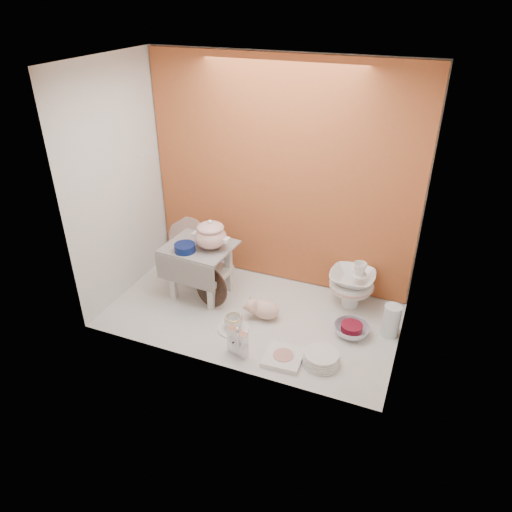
{
  "coord_description": "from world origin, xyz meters",
  "views": [
    {
      "loc": [
        0.95,
        -2.27,
        1.83
      ],
      "look_at": [
        0.02,
        0.02,
        0.42
      ],
      "focal_mm": 33.63,
      "sensor_mm": 36.0,
      "label": 1
    }
  ],
  "objects_px": {
    "step_stool": "(201,270)",
    "blue_white_vase": "(209,262)",
    "plush_pig": "(265,309)",
    "porcelain_tower": "(352,283)",
    "dinner_plate_stack": "(321,358)",
    "crystal_bowl": "(351,330)",
    "soup_tureen": "(211,234)",
    "mantel_clock": "(238,341)",
    "gold_rim_teacup": "(233,322)",
    "floral_platter": "(188,241)"
  },
  "relations": [
    {
      "from": "step_stool",
      "to": "blue_white_vase",
      "type": "relative_size",
      "value": 1.73
    },
    {
      "from": "plush_pig",
      "to": "porcelain_tower",
      "type": "xyz_separation_m",
      "value": [
        0.46,
        0.34,
        0.1
      ]
    },
    {
      "from": "blue_white_vase",
      "to": "plush_pig",
      "type": "height_order",
      "value": "blue_white_vase"
    },
    {
      "from": "dinner_plate_stack",
      "to": "blue_white_vase",
      "type": "bearing_deg",
      "value": 149.59
    },
    {
      "from": "crystal_bowl",
      "to": "porcelain_tower",
      "type": "xyz_separation_m",
      "value": [
        -0.08,
        0.3,
        0.13
      ]
    },
    {
      "from": "dinner_plate_stack",
      "to": "soup_tureen",
      "type": "bearing_deg",
      "value": 156.46
    },
    {
      "from": "mantel_clock",
      "to": "gold_rim_teacup",
      "type": "xyz_separation_m",
      "value": [
        -0.11,
        0.19,
        -0.04
      ]
    },
    {
      "from": "step_stool",
      "to": "crystal_bowl",
      "type": "xyz_separation_m",
      "value": [
        1.03,
        -0.05,
        -0.15
      ]
    },
    {
      "from": "floral_platter",
      "to": "plush_pig",
      "type": "bearing_deg",
      "value": -29.3
    },
    {
      "from": "blue_white_vase",
      "to": "plush_pig",
      "type": "bearing_deg",
      "value": -29.16
    },
    {
      "from": "gold_rim_teacup",
      "to": "crystal_bowl",
      "type": "bearing_deg",
      "value": 18.57
    },
    {
      "from": "blue_white_vase",
      "to": "mantel_clock",
      "type": "distance_m",
      "value": 0.86
    },
    {
      "from": "soup_tureen",
      "to": "floral_platter",
      "type": "height_order",
      "value": "soup_tureen"
    },
    {
      "from": "floral_platter",
      "to": "crystal_bowl",
      "type": "xyz_separation_m",
      "value": [
        1.32,
        -0.4,
        -0.14
      ]
    },
    {
      "from": "soup_tureen",
      "to": "blue_white_vase",
      "type": "xyz_separation_m",
      "value": [
        -0.14,
        0.21,
        -0.34
      ]
    },
    {
      "from": "gold_rim_teacup",
      "to": "porcelain_tower",
      "type": "bearing_deg",
      "value": 41.48
    },
    {
      "from": "mantel_clock",
      "to": "porcelain_tower",
      "type": "height_order",
      "value": "porcelain_tower"
    },
    {
      "from": "soup_tureen",
      "to": "crystal_bowl",
      "type": "bearing_deg",
      "value": -3.22
    },
    {
      "from": "dinner_plate_stack",
      "to": "mantel_clock",
      "type": "bearing_deg",
      "value": -167.54
    },
    {
      "from": "gold_rim_teacup",
      "to": "crystal_bowl",
      "type": "xyz_separation_m",
      "value": [
        0.67,
        0.23,
        -0.02
      ]
    },
    {
      "from": "floral_platter",
      "to": "plush_pig",
      "type": "xyz_separation_m",
      "value": [
        0.78,
        -0.44,
        -0.11
      ]
    },
    {
      "from": "blue_white_vase",
      "to": "dinner_plate_stack",
      "type": "relative_size",
      "value": 1.17
    },
    {
      "from": "soup_tureen",
      "to": "blue_white_vase",
      "type": "height_order",
      "value": "soup_tureen"
    },
    {
      "from": "crystal_bowl",
      "to": "mantel_clock",
      "type": "bearing_deg",
      "value": -143.3
    },
    {
      "from": "soup_tureen",
      "to": "gold_rim_teacup",
      "type": "height_order",
      "value": "soup_tureen"
    },
    {
      "from": "step_stool",
      "to": "soup_tureen",
      "type": "xyz_separation_m",
      "value": [
        0.09,
        0.0,
        0.28
      ]
    },
    {
      "from": "soup_tureen",
      "to": "plush_pig",
      "type": "relative_size",
      "value": 1.06
    },
    {
      "from": "step_stool",
      "to": "dinner_plate_stack",
      "type": "relative_size",
      "value": 2.03
    },
    {
      "from": "soup_tureen",
      "to": "plush_pig",
      "type": "height_order",
      "value": "soup_tureen"
    },
    {
      "from": "soup_tureen",
      "to": "porcelain_tower",
      "type": "distance_m",
      "value": 0.95
    },
    {
      "from": "step_stool",
      "to": "crystal_bowl",
      "type": "height_order",
      "value": "step_stool"
    },
    {
      "from": "mantel_clock",
      "to": "porcelain_tower",
      "type": "relative_size",
      "value": 0.57
    },
    {
      "from": "mantel_clock",
      "to": "floral_platter",
      "type": "bearing_deg",
      "value": 153.94
    },
    {
      "from": "crystal_bowl",
      "to": "blue_white_vase",
      "type": "bearing_deg",
      "value": 166.39
    },
    {
      "from": "dinner_plate_stack",
      "to": "porcelain_tower",
      "type": "relative_size",
      "value": 0.64
    },
    {
      "from": "blue_white_vase",
      "to": "soup_tureen",
      "type": "bearing_deg",
      "value": -56.51
    },
    {
      "from": "dinner_plate_stack",
      "to": "porcelain_tower",
      "type": "bearing_deg",
      "value": 87.85
    },
    {
      "from": "mantel_clock",
      "to": "crystal_bowl",
      "type": "distance_m",
      "value": 0.7
    },
    {
      "from": "floral_platter",
      "to": "mantel_clock",
      "type": "bearing_deg",
      "value": -46.88
    },
    {
      "from": "floral_platter",
      "to": "gold_rim_teacup",
      "type": "height_order",
      "value": "floral_platter"
    },
    {
      "from": "step_stool",
      "to": "mantel_clock",
      "type": "height_order",
      "value": "step_stool"
    },
    {
      "from": "soup_tureen",
      "to": "porcelain_tower",
      "type": "xyz_separation_m",
      "value": [
        0.87,
        0.25,
        -0.3
      ]
    },
    {
      "from": "soup_tureen",
      "to": "crystal_bowl",
      "type": "xyz_separation_m",
      "value": [
        0.94,
        -0.05,
        -0.43
      ]
    },
    {
      "from": "gold_rim_teacup",
      "to": "soup_tureen",
      "type": "bearing_deg",
      "value": 134.32
    },
    {
      "from": "soup_tureen",
      "to": "step_stool",
      "type": "bearing_deg",
      "value": -179.39
    },
    {
      "from": "floral_platter",
      "to": "gold_rim_teacup",
      "type": "distance_m",
      "value": 0.9
    },
    {
      "from": "step_stool",
      "to": "blue_white_vase",
      "type": "height_order",
      "value": "step_stool"
    },
    {
      "from": "floral_platter",
      "to": "mantel_clock",
      "type": "height_order",
      "value": "floral_platter"
    },
    {
      "from": "step_stool",
      "to": "floral_platter",
      "type": "height_order",
      "value": "step_stool"
    },
    {
      "from": "blue_white_vase",
      "to": "crystal_bowl",
      "type": "bearing_deg",
      "value": -13.61
    }
  ]
}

